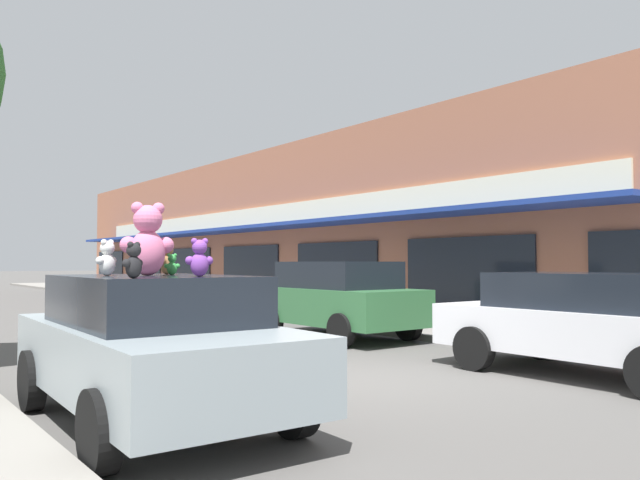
% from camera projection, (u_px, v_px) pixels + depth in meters
% --- Properties ---
extents(ground_plane, '(260.00, 260.00, 0.00)m').
position_uv_depth(ground_plane, '(342.00, 380.00, 9.08)').
color(ground_plane, '#514F4C').
extents(sidewalk_far, '(3.08, 90.00, 0.14)m').
position_uv_depth(sidewalk_far, '(564.00, 344.00, 12.62)').
color(sidewalk_far, gray).
rests_on(sidewalk_far, ground_plane).
extents(storefront_row, '(16.59, 38.89, 6.21)m').
position_uv_depth(storefront_row, '(384.00, 234.00, 29.96)').
color(storefront_row, '#9E6047').
rests_on(storefront_row, ground_plane).
extents(plush_art_car, '(2.20, 4.40, 1.57)m').
position_uv_depth(plush_art_car, '(153.00, 344.00, 6.67)').
color(plush_art_car, '#8C999E').
rests_on(plush_art_car, ground_plane).
extents(teddy_bear_giant, '(0.60, 0.40, 0.79)m').
position_uv_depth(teddy_bear_giant, '(148.00, 240.00, 6.69)').
color(teddy_bear_giant, pink).
rests_on(teddy_bear_giant, plush_art_car).
extents(teddy_bear_purple, '(0.29, 0.20, 0.39)m').
position_uv_depth(teddy_bear_purple, '(199.00, 258.00, 6.22)').
color(teddy_bear_purple, purple).
rests_on(teddy_bear_purple, plush_art_car).
extents(teddy_bear_green, '(0.18, 0.14, 0.24)m').
position_uv_depth(teddy_bear_green, '(172.00, 265.00, 7.02)').
color(teddy_bear_green, green).
rests_on(teddy_bear_green, plush_art_car).
extents(teddy_bear_brown, '(0.26, 0.25, 0.38)m').
position_uv_depth(teddy_bear_brown, '(167.00, 259.00, 7.39)').
color(teddy_bear_brown, olive).
rests_on(teddy_bear_brown, plush_art_car).
extents(teddy_bear_white, '(0.28, 0.24, 0.39)m').
position_uv_depth(teddy_bear_white, '(107.00, 258.00, 6.59)').
color(teddy_bear_white, white).
rests_on(teddy_bear_white, plush_art_car).
extents(teddy_bear_black, '(0.24, 0.20, 0.32)m').
position_uv_depth(teddy_bear_black, '(134.00, 261.00, 5.45)').
color(teddy_bear_black, black).
rests_on(teddy_bear_black, plush_art_car).
extents(parked_car_far_left, '(2.07, 4.49, 1.56)m').
position_uv_depth(parked_car_far_left, '(588.00, 321.00, 9.38)').
color(parked_car_far_left, silver).
rests_on(parked_car_far_left, ground_plane).
extents(parked_car_far_center, '(2.11, 4.11, 1.74)m').
position_uv_depth(parked_car_far_center, '(338.00, 297.00, 14.12)').
color(parked_car_far_center, '#336B3D').
rests_on(parked_car_far_center, ground_plane).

